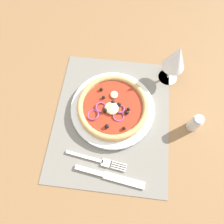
{
  "coord_description": "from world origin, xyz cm",
  "views": [
    {
      "loc": [
        23.67,
        2.9,
        59.89
      ],
      "look_at": [
        -0.81,
        0.0,
        2.85
      ],
      "focal_mm": 32.82,
      "sensor_mm": 36.0,
      "label": 1
    }
  ],
  "objects_px": {
    "wine_glass": "(176,59)",
    "knife": "(110,176)",
    "plate": "(113,109)",
    "fork": "(99,161)",
    "pepper_shaker": "(195,122)",
    "pizza": "(113,107)"
  },
  "relations": [
    {
      "from": "wine_glass",
      "to": "pepper_shaker",
      "type": "height_order",
      "value": "wine_glass"
    },
    {
      "from": "pepper_shaker",
      "to": "knife",
      "type": "bearing_deg",
      "value": -52.05
    },
    {
      "from": "knife",
      "to": "fork",
      "type": "bearing_deg",
      "value": 140.98
    },
    {
      "from": "plate",
      "to": "knife",
      "type": "bearing_deg",
      "value": 4.23
    },
    {
      "from": "knife",
      "to": "pepper_shaker",
      "type": "height_order",
      "value": "pepper_shaker"
    },
    {
      "from": "wine_glass",
      "to": "knife",
      "type": "bearing_deg",
      "value": -24.12
    },
    {
      "from": "plate",
      "to": "knife",
      "type": "distance_m",
      "value": 0.2
    },
    {
      "from": "pepper_shaker",
      "to": "plate",
      "type": "bearing_deg",
      "value": -95.43
    },
    {
      "from": "plate",
      "to": "pepper_shaker",
      "type": "relative_size",
      "value": 3.92
    },
    {
      "from": "pizza",
      "to": "wine_glass",
      "type": "relative_size",
      "value": 1.48
    },
    {
      "from": "fork",
      "to": "wine_glass",
      "type": "relative_size",
      "value": 1.21
    },
    {
      "from": "plate",
      "to": "pizza",
      "type": "relative_size",
      "value": 1.19
    },
    {
      "from": "plate",
      "to": "knife",
      "type": "height_order",
      "value": "plate"
    },
    {
      "from": "plate",
      "to": "pizza",
      "type": "distance_m",
      "value": 0.02
    },
    {
      "from": "knife",
      "to": "wine_glass",
      "type": "height_order",
      "value": "wine_glass"
    },
    {
      "from": "knife",
      "to": "pepper_shaker",
      "type": "xyz_separation_m",
      "value": [
        -0.18,
        0.23,
        0.03
      ]
    },
    {
      "from": "pizza",
      "to": "fork",
      "type": "bearing_deg",
      "value": -7.3
    },
    {
      "from": "plate",
      "to": "wine_glass",
      "type": "distance_m",
      "value": 0.24
    },
    {
      "from": "plate",
      "to": "pepper_shaker",
      "type": "height_order",
      "value": "pepper_shaker"
    },
    {
      "from": "plate",
      "to": "pepper_shaker",
      "type": "xyz_separation_m",
      "value": [
        0.02,
        0.25,
        0.02
      ]
    },
    {
      "from": "plate",
      "to": "fork",
      "type": "distance_m",
      "value": 0.17
    },
    {
      "from": "fork",
      "to": "pepper_shaker",
      "type": "bearing_deg",
      "value": 36.23
    }
  ]
}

